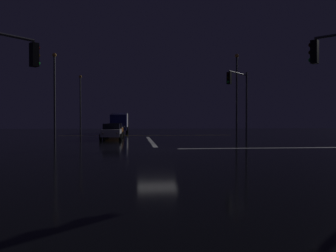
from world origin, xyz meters
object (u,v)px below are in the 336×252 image
(sedan_orange, at_px, (115,130))
(traffic_signal_ne, at_px, (240,93))
(sedan_silver, at_px, (116,129))
(box_truck, at_px, (120,122))
(streetlamp_left_far, at_px, (80,100))
(streetlamp_left_near, at_px, (55,89))
(sedan_white, at_px, (112,131))
(streetlamp_right_near, at_px, (237,89))

(sedan_orange, distance_m, traffic_signal_ne, 15.39)
(sedan_orange, relative_size, sedan_silver, 1.00)
(box_truck, height_order, streetlamp_left_far, streetlamp_left_far)
(sedan_orange, relative_size, streetlamp_left_far, 0.48)
(sedan_silver, height_order, streetlamp_left_far, streetlamp_left_far)
(streetlamp_left_far, bearing_deg, streetlamp_left_near, -90.00)
(streetlamp_left_far, relative_size, streetlamp_left_near, 0.99)
(sedan_white, bearing_deg, sedan_silver, 91.66)
(sedan_white, distance_m, sedan_silver, 12.39)
(box_truck, distance_m, streetlamp_left_near, 17.69)
(sedan_silver, relative_size, traffic_signal_ne, 0.67)
(box_truck, bearing_deg, streetlamp_right_near, -49.68)
(box_truck, bearing_deg, sedan_orange, -89.64)
(sedan_white, bearing_deg, traffic_signal_ne, -15.27)
(sedan_orange, height_order, streetlamp_left_far, streetlamp_left_far)
(streetlamp_left_far, xyz_separation_m, streetlamp_left_near, (0.00, -16.00, 0.03))
(box_truck, bearing_deg, streetlamp_left_far, -177.61)
(box_truck, relative_size, streetlamp_right_near, 0.88)
(box_truck, height_order, streetlamp_right_near, streetlamp_right_near)
(sedan_orange, bearing_deg, streetlamp_left_far, 114.78)
(streetlamp_left_near, bearing_deg, streetlamp_left_far, 90.00)
(sedan_orange, relative_size, streetlamp_left_near, 0.48)
(streetlamp_left_near, height_order, streetlamp_right_near, streetlamp_right_near)
(traffic_signal_ne, distance_m, streetlamp_left_far, 28.68)
(box_truck, distance_m, traffic_signal_ne, 25.66)
(traffic_signal_ne, bearing_deg, streetlamp_left_far, 129.18)
(sedan_white, bearing_deg, streetlamp_left_far, 108.06)
(sedan_white, xyz_separation_m, sedan_orange, (-0.06, 5.69, 0.00))
(sedan_orange, height_order, streetlamp_right_near, streetlamp_right_near)
(traffic_signal_ne, xyz_separation_m, streetlamp_left_near, (-18.11, 6.23, 0.77))
(traffic_signal_ne, relative_size, streetlamp_left_far, 0.72)
(traffic_signal_ne, bearing_deg, box_truck, 118.23)
(sedan_silver, xyz_separation_m, box_truck, (0.22, 6.84, 0.91))
(sedan_silver, height_order, streetlamp_right_near, streetlamp_right_near)
(streetlamp_left_far, distance_m, streetlamp_right_near, 25.49)
(box_truck, height_order, traffic_signal_ne, traffic_signal_ne)
(sedan_white, height_order, sedan_orange, same)
(sedan_orange, relative_size, streetlamp_right_near, 0.46)
(traffic_signal_ne, bearing_deg, streetlamp_right_near, 74.51)
(streetlamp_left_near, bearing_deg, sedan_white, -25.64)
(box_truck, bearing_deg, traffic_signal_ne, -61.77)
(box_truck, bearing_deg, sedan_silver, -91.81)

